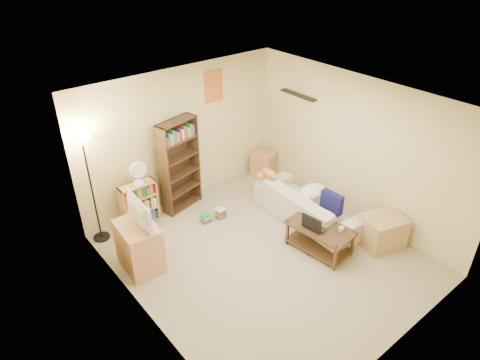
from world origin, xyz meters
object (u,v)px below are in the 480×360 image
Objects in this scene: tv_stand at (139,246)px; short_bookshelf at (139,204)px; television at (134,213)px; floor_lamp at (86,160)px; tall_bookshelf at (179,163)px; desk_fan at (138,172)px; laptop at (316,226)px; mug at (341,229)px; end_cabinet at (382,231)px; side_table at (264,164)px; sofa at (307,206)px; coffee_table at (320,234)px; tabby_cat at (268,174)px.

tv_stand is 1.11m from short_bookshelf.
floor_lamp is at bearing 14.25° from television.
tall_bookshelf is 0.82m from desk_fan.
short_bookshelf is at bearing -5.09° from floor_lamp.
desk_fan is (-1.76, 2.33, 0.57)m from laptop.
mug is 0.13× the size of short_bookshelf.
end_cabinet is (2.74, -2.96, -0.14)m from short_bookshelf.
side_table is 0.77× the size of end_cabinet.
floor_lamp is (-0.71, 0.06, 1.07)m from short_bookshelf.
sofa is 0.81m from coffee_table.
coffee_table is at bearing -44.07° from floor_lamp.
end_cabinet is (0.93, -0.59, -0.21)m from laptop.
mug is 0.16× the size of end_cabinet.
desk_fan is at bearing 55.52° from sofa.
coffee_table is 0.59× the size of floor_lamp.
tall_bookshelf is (1.37, 0.99, 0.52)m from tv_stand.
desk_fan is at bearing 155.73° from tabby_cat.
short_bookshelf is at bearing 179.04° from side_table.
laptop is 0.24× the size of tall_bookshelf.
floor_lamp is at bearing 172.04° from desk_fan.
coffee_table is at bearing -51.41° from short_bookshelf.
laptop is 3.64m from floor_lamp.
television is (-2.59, -0.02, 0.31)m from tabby_cat.
desk_fan reaches higher than tv_stand.
tabby_cat is 2.60m from tv_stand.
sofa is 4.25× the size of side_table.
tv_stand is at bearing 0.00° from television.
mug reaches higher than end_cabinet.
coffee_table is 1.04m from end_cabinet.
television reaches higher than tabby_cat.
coffee_table is 2.65× the size of laptop.
mug is 2.79m from side_table.
sofa is at bearing -106.83° from side_table.
tv_stand is 1.77m from tall_bookshelf.
floor_lamp reaches higher than laptop.
floor_lamp is at bearing 165.35° from tall_bookshelf.
tabby_cat is 0.43× the size of coffee_table.
laptop is 0.53× the size of television.
desk_fan is (-1.81, 2.38, 0.74)m from coffee_table.
tabby_cat is 0.96× the size of side_table.
short_bookshelf reaches higher than mug.
television reaches higher than tv_stand.
floor_lamp is (-1.56, 0.05, 0.57)m from tall_bookshelf.
laptop is at bearing -117.10° from television.
short_bookshelf is at bearing 167.94° from tall_bookshelf.
side_table is at bearing 61.15° from coffee_table.
coffee_table is at bearing -80.26° from tall_bookshelf.
sofa is 2.35m from tall_bookshelf.
mug is (0.14, -0.28, 0.20)m from coffee_table.
mug reaches higher than side_table.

